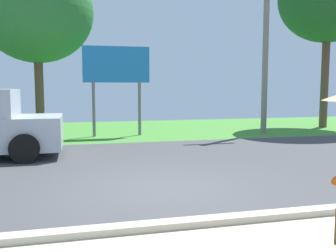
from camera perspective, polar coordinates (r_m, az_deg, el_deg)
The scene contains 4 objects.
ground_plane at distance 10.17m, azimuth -4.70°, elevation -5.36°, with size 40.00×22.00×0.20m.
utility_pole at distance 16.29m, azimuth 14.59°, elevation 12.12°, with size 1.80×0.24×7.11m.
roadside_billboard at distance 14.95m, azimuth -7.82°, elevation 8.26°, with size 2.60×0.12×3.50m.
tree_center_back at distance 16.96m, azimuth -19.31°, elevation 16.03°, with size 4.60×4.60×7.10m.
Camera 1 is at (-1.58, -6.90, 1.97)m, focal length 40.21 mm.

